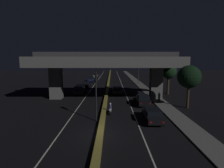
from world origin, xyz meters
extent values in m
plane|color=black|center=(0.00, 0.00, 0.00)|extent=(200.00, 200.00, 0.00)
cube|color=beige|center=(-3.82, 35.00, 0.00)|extent=(0.12, 126.00, 0.00)
cube|color=beige|center=(3.82, 35.00, 0.00)|extent=(0.12, 126.00, 0.00)
cube|color=olive|center=(0.00, 35.00, 0.20)|extent=(0.57, 126.00, 0.39)
cube|color=#5B5956|center=(8.79, 28.00, 0.06)|extent=(2.24, 126.00, 0.13)
cube|color=#5B5956|center=(-8.76, 15.16, 2.81)|extent=(2.00, 1.65, 5.61)
cube|color=#5B5956|center=(8.76, 15.16, 2.81)|extent=(2.00, 1.65, 5.61)
cube|color=#5B5956|center=(0.00, 15.16, 6.44)|extent=(25.03, 9.17, 1.65)
cube|color=#333335|center=(0.00, 15.16, 7.71)|extent=(25.03, 0.40, 0.90)
cylinder|color=black|center=(-0.68, 3.55, 2.73)|extent=(0.14, 0.14, 5.47)
cube|color=black|center=(-0.68, 3.73, 4.79)|extent=(0.30, 0.28, 0.95)
sphere|color=black|center=(-0.68, 3.88, 5.09)|extent=(0.18, 0.18, 0.18)
sphere|color=black|center=(-0.68, 3.88, 4.79)|extent=(0.18, 0.18, 0.18)
sphere|color=green|center=(-0.68, 3.88, 4.50)|extent=(0.18, 0.18, 0.18)
cylinder|color=#2D2D30|center=(8.48, 33.64, 3.70)|extent=(0.18, 0.18, 7.41)
cylinder|color=#2D2D30|center=(7.68, 33.64, 7.26)|extent=(1.61, 0.10, 0.10)
ellipsoid|color=#F2B759|center=(6.87, 33.64, 7.16)|extent=(0.56, 0.32, 0.24)
cube|color=black|center=(5.57, 3.72, 0.60)|extent=(1.85, 4.65, 0.57)
cube|color=black|center=(5.57, 3.49, 1.14)|extent=(1.58, 2.25, 0.51)
cylinder|color=black|center=(4.77, 5.26, 0.32)|extent=(0.22, 0.64, 0.63)
cylinder|color=black|center=(6.46, 5.22, 0.32)|extent=(0.22, 0.64, 0.63)
cylinder|color=black|center=(4.69, 2.22, 0.32)|extent=(0.22, 0.64, 0.63)
cylinder|color=black|center=(6.38, 2.18, 0.32)|extent=(0.22, 0.64, 0.63)
cube|color=red|center=(4.91, 1.42, 0.63)|extent=(0.18, 0.03, 0.11)
cube|color=red|center=(6.12, 1.39, 0.63)|extent=(0.18, 0.03, 0.11)
cube|color=black|center=(5.81, 10.87, 0.68)|extent=(1.95, 4.60, 0.77)
cube|color=black|center=(5.80, 10.64, 1.29)|extent=(1.65, 2.24, 0.46)
cylinder|color=black|center=(5.00, 12.40, 0.29)|extent=(0.22, 0.59, 0.58)
cylinder|color=black|center=(6.73, 12.33, 0.29)|extent=(0.22, 0.59, 0.58)
cylinder|color=black|center=(4.88, 9.41, 0.29)|extent=(0.22, 0.59, 0.58)
cylinder|color=black|center=(6.62, 9.34, 0.29)|extent=(0.22, 0.59, 0.58)
cube|color=red|center=(5.10, 8.62, 0.72)|extent=(0.18, 0.04, 0.11)
cube|color=red|center=(6.34, 8.57, 0.72)|extent=(0.18, 0.04, 0.11)
cube|color=black|center=(2.04, 19.37, 0.66)|extent=(2.00, 3.96, 0.63)
cube|color=black|center=(2.04, 19.28, 1.22)|extent=(1.70, 1.61, 0.49)
cylinder|color=black|center=(1.08, 20.63, 0.35)|extent=(0.22, 0.70, 0.70)
cylinder|color=black|center=(2.92, 20.69, 0.35)|extent=(0.22, 0.70, 0.70)
cylinder|color=black|center=(1.16, 18.06, 0.35)|extent=(0.22, 0.70, 0.70)
cylinder|color=black|center=(3.00, 18.12, 0.35)|extent=(0.22, 0.70, 0.70)
cube|color=red|center=(1.44, 17.39, 0.69)|extent=(0.18, 0.04, 0.11)
cube|color=red|center=(2.76, 17.43, 0.69)|extent=(0.18, 0.04, 0.11)
cube|color=black|center=(-5.44, 19.57, 0.62)|extent=(1.91, 4.66, 0.64)
cube|color=black|center=(-5.44, 19.46, 1.34)|extent=(1.67, 3.36, 0.81)
cylinder|color=black|center=(-4.52, 18.07, 0.30)|extent=(0.21, 0.60, 0.59)
cylinder|color=black|center=(-6.30, 18.03, 0.30)|extent=(0.21, 0.60, 0.59)
cylinder|color=black|center=(-4.58, 21.12, 0.30)|extent=(0.21, 0.60, 0.59)
cylinder|color=black|center=(-6.36, 21.08, 0.30)|extent=(0.21, 0.60, 0.59)
cube|color=white|center=(-4.85, 21.91, 0.52)|extent=(0.18, 0.03, 0.11)
cube|color=white|center=(-6.12, 21.88, 0.52)|extent=(0.18, 0.03, 0.11)
cube|color=black|center=(-5.38, 27.61, 0.62)|extent=(1.80, 4.33, 0.64)
cube|color=black|center=(-5.38, 27.71, 1.20)|extent=(1.52, 1.76, 0.53)
cylinder|color=black|center=(-4.62, 26.17, 0.29)|extent=(0.22, 0.59, 0.59)
cylinder|color=black|center=(-6.24, 26.22, 0.29)|extent=(0.22, 0.59, 0.59)
cylinder|color=black|center=(-4.53, 28.99, 0.29)|extent=(0.22, 0.59, 0.59)
cylinder|color=black|center=(-6.15, 29.04, 0.29)|extent=(0.22, 0.59, 0.59)
cube|color=white|center=(-4.73, 29.74, 0.52)|extent=(0.18, 0.04, 0.11)
cube|color=white|center=(-5.90, 29.77, 0.52)|extent=(0.18, 0.04, 0.11)
cube|color=#141938|center=(-5.50, 39.67, 0.66)|extent=(1.72, 4.79, 0.66)
cube|color=black|center=(-5.50, 39.55, 1.37)|extent=(1.51, 3.45, 0.76)
cylinder|color=black|center=(-4.67, 38.11, 0.33)|extent=(0.21, 0.67, 0.67)
cylinder|color=black|center=(-6.29, 38.09, 0.33)|extent=(0.21, 0.67, 0.67)
cylinder|color=black|center=(-4.71, 41.25, 0.33)|extent=(0.21, 0.67, 0.67)
cylinder|color=black|center=(-6.33, 41.23, 0.33)|extent=(0.21, 0.67, 0.67)
cube|color=white|center=(-4.95, 42.07, 0.57)|extent=(0.18, 0.03, 0.11)
cube|color=white|center=(-6.11, 42.06, 0.57)|extent=(0.18, 0.03, 0.11)
cube|color=silver|center=(-5.35, 51.95, 0.69)|extent=(1.74, 4.43, 0.70)
cube|color=black|center=(-5.35, 52.06, 1.30)|extent=(1.53, 1.77, 0.52)
cylinder|color=black|center=(-4.51, 50.49, 0.34)|extent=(0.20, 0.68, 0.68)
cylinder|color=black|center=(-6.20, 50.49, 0.34)|extent=(0.20, 0.68, 0.68)
cylinder|color=black|center=(-4.50, 53.41, 0.34)|extent=(0.20, 0.68, 0.68)
cylinder|color=black|center=(-6.20, 53.41, 0.34)|extent=(0.20, 0.68, 0.68)
cube|color=white|center=(-4.74, 54.18, 0.58)|extent=(0.18, 0.03, 0.11)
cube|color=white|center=(-5.96, 54.18, 0.58)|extent=(0.18, 0.03, 0.11)
cylinder|color=black|center=(0.88, 7.02, 0.29)|extent=(0.11, 0.57, 0.57)
cylinder|color=black|center=(0.80, 5.71, 0.29)|extent=(0.13, 0.58, 0.57)
cube|color=silver|center=(0.84, 6.37, 0.51)|extent=(0.29, 1.00, 0.32)
cylinder|color=navy|center=(0.84, 6.37, 0.90)|extent=(0.34, 0.34, 0.48)
sphere|color=silver|center=(0.84, 6.37, 1.26)|extent=(0.24, 0.24, 0.24)
cube|color=red|center=(0.80, 5.66, 0.51)|extent=(0.08, 0.03, 0.08)
cylinder|color=black|center=(8.43, 11.59, 0.52)|extent=(0.31, 0.31, 0.79)
cylinder|color=#26593F|center=(8.43, 11.59, 1.24)|extent=(0.37, 0.37, 0.66)
sphere|color=tan|center=(8.43, 11.59, 1.68)|extent=(0.21, 0.21, 0.21)
cylinder|color=#38281C|center=(11.74, 8.92, 1.64)|extent=(0.34, 0.34, 3.28)
sphere|color=black|center=(11.74, 8.92, 4.47)|extent=(3.18, 3.18, 3.18)
cylinder|color=#38281C|center=(12.18, 19.11, 1.75)|extent=(0.46, 0.46, 3.50)
sphere|color=black|center=(12.18, 19.11, 4.65)|extent=(3.06, 3.06, 3.06)
camera|label=1|loc=(1.05, -15.16, 6.75)|focal=28.00mm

